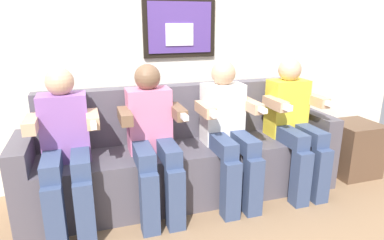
% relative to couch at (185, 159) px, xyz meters
% --- Properties ---
extents(ground_plane, '(6.41, 6.41, 0.00)m').
position_rel_couch_xyz_m(ground_plane, '(0.00, -0.33, -0.31)').
color(ground_plane, '#8C6B4C').
extents(back_wall_assembly, '(4.93, 0.10, 2.60)m').
position_rel_couch_xyz_m(back_wall_assembly, '(0.00, 0.44, 0.99)').
color(back_wall_assembly, silver).
rests_on(back_wall_assembly, ground_plane).
extents(couch, '(2.53, 0.58, 0.90)m').
position_rel_couch_xyz_m(couch, '(0.00, 0.00, 0.00)').
color(couch, '#514C56').
rests_on(couch, ground_plane).
extents(person_leftmost, '(0.46, 0.56, 1.11)m').
position_rel_couch_xyz_m(person_leftmost, '(-0.89, -0.17, 0.29)').
color(person_leftmost, '#8C59A5').
rests_on(person_leftmost, ground_plane).
extents(person_left_center, '(0.46, 0.56, 1.11)m').
position_rel_couch_xyz_m(person_left_center, '(-0.30, -0.17, 0.29)').
color(person_left_center, pink).
rests_on(person_left_center, ground_plane).
extents(person_right_center, '(0.46, 0.56, 1.11)m').
position_rel_couch_xyz_m(person_right_center, '(0.30, -0.17, 0.29)').
color(person_right_center, white).
rests_on(person_right_center, ground_plane).
extents(person_rightmost, '(0.46, 0.56, 1.11)m').
position_rel_couch_xyz_m(person_rightmost, '(0.90, -0.17, 0.29)').
color(person_rightmost, yellow).
rests_on(person_rightmost, ground_plane).
extents(side_table_right, '(0.40, 0.40, 0.50)m').
position_rel_couch_xyz_m(side_table_right, '(1.62, -0.11, -0.06)').
color(side_table_right, brown).
rests_on(side_table_right, ground_plane).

